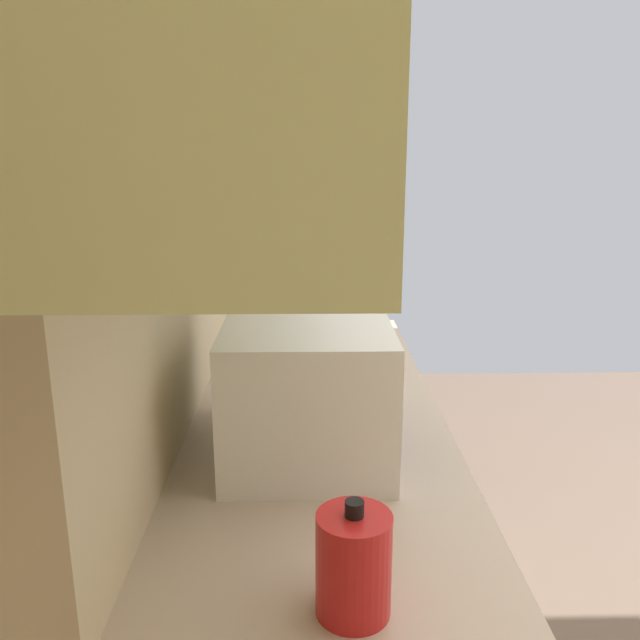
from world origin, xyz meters
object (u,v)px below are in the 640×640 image
at_px(oven_range, 310,394).
at_px(microwave, 308,384).
at_px(kettle, 354,563).
at_px(bowl, 325,331).

distance_m(oven_range, microwave, 1.58).
relative_size(microwave, kettle, 2.63).
relative_size(microwave, bowl, 4.02).
height_order(bowl, kettle, kettle).
bearing_deg(microwave, kettle, -173.38).
bearing_deg(oven_range, kettle, -178.38).
distance_m(oven_range, kettle, 2.09).
bearing_deg(bowl, kettle, 180.00).
relative_size(bowl, kettle, 0.66).
distance_m(oven_range, bowl, 0.73).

